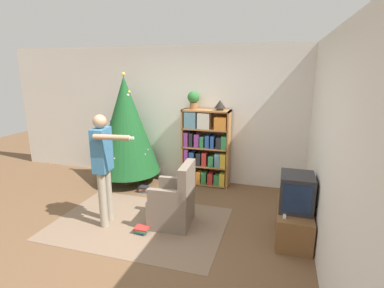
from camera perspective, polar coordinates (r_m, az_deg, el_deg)
name	(u,v)px	position (r m, az deg, el deg)	size (l,w,h in m)	color
ground_plane	(144,234)	(4.28, -9.16, -16.62)	(14.00, 14.00, 0.00)	brown
wall_back	(192,115)	(5.84, -0.09, 5.57)	(8.00, 0.10, 2.60)	silver
wall_right	(333,156)	(3.44, 25.28, -2.01)	(0.10, 8.00, 2.60)	silver
area_rug	(139,223)	(4.55, -9.97, -14.60)	(2.44, 1.67, 0.01)	#7F6651
bookshelf	(206,147)	(5.63, 2.67, -0.65)	(0.89, 0.33, 1.45)	#A8703D
tv_stand	(294,223)	(4.27, 18.80, -14.12)	(0.44, 0.86, 0.42)	brown
television	(297,192)	(4.08, 19.30, -8.64)	(0.41, 0.47, 0.47)	#28282D
game_remote	(285,216)	(3.93, 17.22, -12.91)	(0.04, 0.12, 0.02)	white
christmas_tree	(126,126)	(5.80, -12.43, 3.46)	(1.24, 1.24, 2.11)	#4C3323
armchair	(174,203)	(4.33, -3.42, -11.23)	(0.61, 0.60, 0.92)	#7A6B5B
standing_person	(103,161)	(4.30, -16.53, -3.19)	(0.67, 0.47, 1.59)	#9E937F
potted_plant	(193,99)	(5.54, 0.28, 8.61)	(0.22, 0.22, 0.33)	#935B38
table_lamp	(220,105)	(5.43, 5.36, 7.49)	(0.20, 0.20, 0.18)	#473828
book_pile_near_tree	(144,189)	(5.55, -9.16, -8.47)	(0.20, 0.16, 0.11)	#5B899E
book_pile_by_chair	(142,230)	(4.29, -9.57, -15.80)	(0.19, 0.17, 0.09)	#284C93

